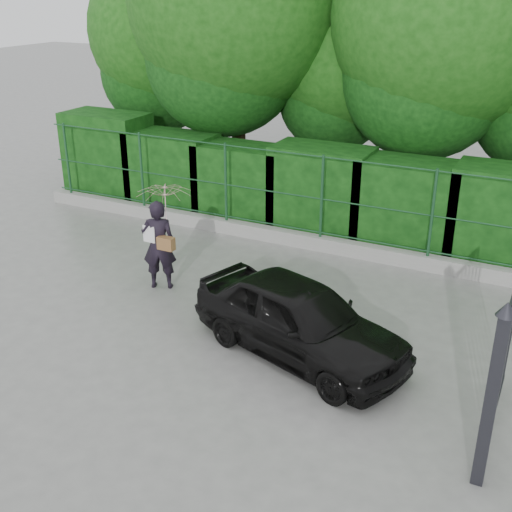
% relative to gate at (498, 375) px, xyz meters
% --- Properties ---
extents(ground, '(80.00, 80.00, 0.00)m').
position_rel_gate_xyz_m(ground, '(-4.60, 0.72, -1.19)').
color(ground, gray).
extents(kerb, '(14.00, 0.25, 0.30)m').
position_rel_gate_xyz_m(kerb, '(-4.60, 5.22, -1.04)').
color(kerb, '#9E9E99').
rests_on(kerb, ground).
extents(fence, '(14.13, 0.06, 1.80)m').
position_rel_gate_xyz_m(fence, '(-4.38, 5.22, 0.01)').
color(fence, '#194625').
rests_on(fence, kerb).
extents(hedge, '(14.20, 1.20, 2.23)m').
position_rel_gate_xyz_m(hedge, '(-4.68, 6.22, -0.20)').
color(hedge, black).
rests_on(hedge, ground).
extents(trees, '(17.10, 6.15, 8.08)m').
position_rel_gate_xyz_m(trees, '(-3.46, 8.46, 3.43)').
color(trees, black).
rests_on(trees, ground).
extents(gate, '(0.22, 2.33, 2.36)m').
position_rel_gate_xyz_m(gate, '(0.00, 0.00, 0.00)').
color(gate, '#26262D').
rests_on(gate, ground).
extents(woman, '(1.02, 1.01, 2.03)m').
position_rel_gate_xyz_m(woman, '(-6.13, 2.21, 0.15)').
color(woman, black).
rests_on(woman, ground).
extents(car, '(3.90, 2.51, 1.23)m').
position_rel_gate_xyz_m(car, '(-2.96, 1.16, -0.57)').
color(car, black).
rests_on(car, ground).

